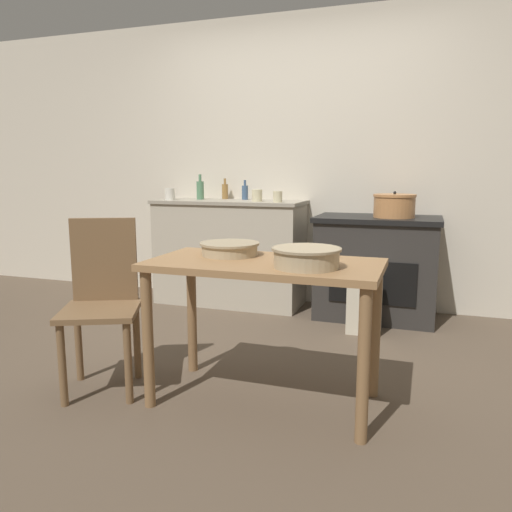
# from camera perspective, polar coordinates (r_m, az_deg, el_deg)

# --- Properties ---
(ground_plane) EXTENTS (14.00, 14.00, 0.00)m
(ground_plane) POSITION_cam_1_polar(r_m,az_deg,el_deg) (3.29, -2.29, -11.67)
(ground_plane) COLOR brown
(wall_back) EXTENTS (8.00, 0.07, 2.55)m
(wall_back) POSITION_cam_1_polar(r_m,az_deg,el_deg) (4.58, 4.94, 10.63)
(wall_back) COLOR beige
(wall_back) RESTS_ON ground_plane
(counter_cabinet) EXTENTS (1.34, 0.54, 0.94)m
(counter_cabinet) POSITION_cam_1_polar(r_m,az_deg,el_deg) (4.53, -3.00, 0.46)
(counter_cabinet) COLOR #B2A893
(counter_cabinet) RESTS_ON ground_plane
(stove) EXTENTS (0.98, 0.61, 0.84)m
(stove) POSITION_cam_1_polar(r_m,az_deg,el_deg) (4.20, 13.57, -1.25)
(stove) COLOR #2D2B28
(stove) RESTS_ON ground_plane
(work_table) EXTENTS (1.17, 0.59, 0.75)m
(work_table) POSITION_cam_1_polar(r_m,az_deg,el_deg) (2.54, 0.96, -3.24)
(work_table) COLOR #997047
(work_table) RESTS_ON ground_plane
(chair) EXTENTS (0.53, 0.53, 0.94)m
(chair) POSITION_cam_1_polar(r_m,az_deg,el_deg) (2.88, -17.18, -4.72)
(chair) COLOR brown
(chair) RESTS_ON ground_plane
(flour_sack) EXTENTS (0.24, 0.17, 0.41)m
(flour_sack) POSITION_cam_1_polar(r_m,az_deg,el_deg) (3.81, 12.27, -5.61)
(flour_sack) COLOR beige
(flour_sack) RESTS_ON ground_plane
(stock_pot) EXTENTS (0.33, 0.33, 0.21)m
(stock_pot) POSITION_cam_1_polar(r_m,az_deg,el_deg) (4.09, 15.52, 5.55)
(stock_pot) COLOR #B77A47
(stock_pot) RESTS_ON stove
(mixing_bowl_large) EXTENTS (0.33, 0.33, 0.09)m
(mixing_bowl_large) POSITION_cam_1_polar(r_m,az_deg,el_deg) (2.35, 5.78, -0.06)
(mixing_bowl_large) COLOR tan
(mixing_bowl_large) RESTS_ON work_table
(mixing_bowl_small) EXTENTS (0.32, 0.32, 0.07)m
(mixing_bowl_small) POSITION_cam_1_polar(r_m,az_deg,el_deg) (2.69, -3.03, 0.92)
(mixing_bowl_small) COLOR tan
(mixing_bowl_small) RESTS_ON work_table
(bottle_far_left) EXTENTS (0.06, 0.06, 0.18)m
(bottle_far_left) POSITION_cam_1_polar(r_m,az_deg,el_deg) (4.56, -1.27, 7.32)
(bottle_far_left) COLOR #3D5675
(bottle_far_left) RESTS_ON counter_cabinet
(bottle_left) EXTENTS (0.07, 0.07, 0.23)m
(bottle_left) POSITION_cam_1_polar(r_m,az_deg,el_deg) (4.62, -6.39, 7.53)
(bottle_left) COLOR #517F5B
(bottle_left) RESTS_ON counter_cabinet
(bottle_mid_left) EXTENTS (0.06, 0.06, 0.19)m
(bottle_mid_left) POSITION_cam_1_polar(r_m,az_deg,el_deg) (4.67, -3.56, 7.42)
(bottle_mid_left) COLOR olive
(bottle_mid_left) RESTS_ON counter_cabinet
(cup_center_left) EXTENTS (0.09, 0.09, 0.10)m
(cup_center_left) POSITION_cam_1_polar(r_m,az_deg,el_deg) (4.29, 0.12, 6.93)
(cup_center_left) COLOR beige
(cup_center_left) RESTS_ON counter_cabinet
(cup_center) EXTENTS (0.08, 0.08, 0.09)m
(cup_center) POSITION_cam_1_polar(r_m,az_deg,el_deg) (4.17, 2.49, 6.78)
(cup_center) COLOR beige
(cup_center) RESTS_ON counter_cabinet
(cup_center_right) EXTENTS (0.09, 0.09, 0.10)m
(cup_center_right) POSITION_cam_1_polar(r_m,az_deg,el_deg) (4.56, -9.82, 6.98)
(cup_center_right) COLOR silver
(cup_center_right) RESTS_ON counter_cabinet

